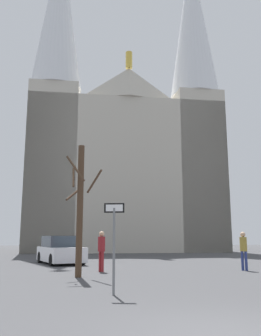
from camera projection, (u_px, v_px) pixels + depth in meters
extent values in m
cube|color=#BCB5A5|center=(122.00, 182.00, 41.22)|extent=(20.22, 13.55, 15.40)
pyramid|color=#BCB5A5|center=(129.00, 84.00, 37.55)|extent=(7.03, 2.13, 3.50)
cylinder|color=gold|center=(129.00, 60.00, 38.04)|extent=(0.70, 0.70, 1.80)
cube|color=#BCB5A5|center=(52.00, 168.00, 36.25)|extent=(4.92, 4.92, 16.67)
cone|color=silver|center=(59.00, 10.00, 39.54)|extent=(5.32, 5.32, 18.51)
cube|color=#BCB5A5|center=(198.00, 171.00, 38.31)|extent=(4.92, 4.92, 16.67)
cone|color=silver|center=(192.00, 21.00, 41.59)|extent=(5.32, 5.32, 18.51)
cylinder|color=slate|center=(114.00, 251.00, 9.74)|extent=(0.07, 0.07, 2.30)
cube|color=black|center=(114.00, 208.00, 9.95)|extent=(0.56, 0.14, 0.26)
cube|color=white|center=(114.00, 208.00, 9.94)|extent=(0.46, 0.10, 0.19)
cylinder|color=#473323|center=(80.00, 209.00, 14.18)|extent=(0.25, 0.25, 5.15)
cylinder|color=#473323|center=(73.00, 177.00, 14.36)|extent=(0.13, 0.65, 0.88)
cylinder|color=#473323|center=(75.00, 168.00, 14.10)|extent=(0.80, 0.53, 1.09)
cylinder|color=#473323|center=(94.00, 182.00, 14.71)|extent=(0.62, 1.17, 0.84)
cylinder|color=#473323|center=(72.00, 195.00, 14.44)|extent=(0.50, 0.73, 0.52)
cube|color=silver|center=(61.00, 254.00, 20.52)|extent=(3.08, 4.39, 0.79)
cube|color=#333D47|center=(60.00, 241.00, 20.82)|extent=(2.32, 2.67, 0.62)
cylinder|color=black|center=(82.00, 259.00, 19.64)|extent=(0.42, 0.68, 0.64)
cylinder|color=black|center=(52.00, 260.00, 18.91)|extent=(0.42, 0.68, 0.64)
cylinder|color=black|center=(68.00, 257.00, 22.03)|extent=(0.42, 0.68, 0.64)
cylinder|color=black|center=(40.00, 257.00, 21.31)|extent=(0.42, 0.68, 0.64)
cylinder|color=navy|center=(242.00, 261.00, 16.48)|extent=(0.12, 0.12, 0.86)
cylinder|color=navy|center=(246.00, 261.00, 16.42)|extent=(0.12, 0.12, 0.86)
cylinder|color=olive|center=(243.00, 244.00, 16.59)|extent=(0.32, 0.32, 0.64)
sphere|color=tan|center=(243.00, 234.00, 16.67)|extent=(0.23, 0.23, 0.23)
cylinder|color=maroon|center=(102.00, 262.00, 15.84)|extent=(0.12, 0.12, 0.87)
cylinder|color=maroon|center=(100.00, 262.00, 15.94)|extent=(0.12, 0.12, 0.87)
cylinder|color=maroon|center=(102.00, 244.00, 16.03)|extent=(0.32, 0.32, 0.65)
sphere|color=tan|center=(102.00, 234.00, 16.11)|extent=(0.23, 0.23, 0.23)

